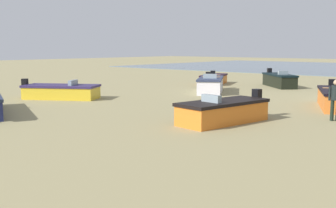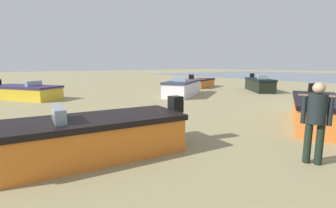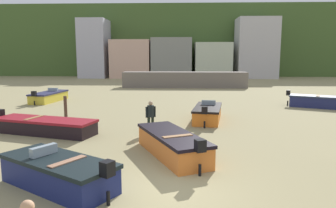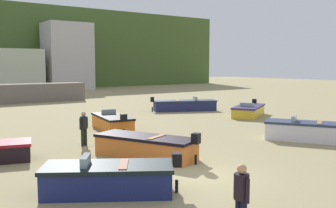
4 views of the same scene
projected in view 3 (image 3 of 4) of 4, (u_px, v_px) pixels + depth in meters
ground_plane at (170, 190)px, 9.13m from camera, size 160.00×160.00×0.00m
headland_hill at (179, 44)px, 73.31m from camera, size 90.00×32.00×13.17m
harbor_pier at (185, 80)px, 38.58m from camera, size 14.94×2.40×1.88m
townhouse_far_left at (95, 49)px, 55.45m from camera, size 4.59×6.23×10.02m
townhouse_centre_left at (132, 59)px, 55.77m from camera, size 6.72×6.83×6.49m
townhouse_centre at (172, 58)px, 55.35m from camera, size 6.81×6.56×6.81m
townhouse_right at (212, 60)px, 55.16m from camera, size 6.16×6.59×6.02m
townhouse_far_right at (256, 48)px, 53.94m from camera, size 6.64×5.31×10.12m
boat_orange_0 at (208, 113)px, 18.88m from camera, size 2.11×4.18×1.17m
boat_black_1 at (45, 126)px, 15.72m from camera, size 5.56×2.88×1.07m
boat_navy_2 at (327, 102)px, 23.37m from camera, size 5.33×3.46×1.19m
boat_navy_4 at (59, 173)px, 9.28m from camera, size 4.01×3.28×1.19m
boat_orange_7 at (172, 144)px, 12.24m from camera, size 3.12×4.54×1.21m
boat_yellow_8 at (49, 97)px, 26.73m from camera, size 2.00×4.47×1.12m
mooring_post_near_water at (65, 106)px, 20.02m from camera, size 0.20×0.20×1.32m
beach_walker_distant at (151, 114)px, 15.77m from camera, size 0.52×0.45×1.62m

